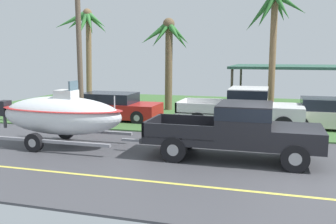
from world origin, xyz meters
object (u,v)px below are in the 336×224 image
(carport_awning, at_px, (291,67))
(palm_tree_near_left, at_px, (168,43))
(parked_sedan_far, at_px, (113,107))
(boat_on_trailer, at_px, (61,115))
(palm_tree_far_left, at_px, (272,23))
(parked_pickup_background, at_px, (248,106))
(palm_tree_far_right, at_px, (86,31))
(pickup_truck_towing, at_px, (243,128))
(utility_pole, at_px, (79,31))

(carport_awning, distance_m, palm_tree_near_left, 7.33)
(parked_sedan_far, height_order, palm_tree_near_left, palm_tree_near_left)
(boat_on_trailer, height_order, palm_tree_far_left, palm_tree_far_left)
(boat_on_trailer, height_order, carport_awning, carport_awning)
(parked_pickup_background, xyz_separation_m, palm_tree_far_right, (-10.30, 4.48, 3.71))
(boat_on_trailer, distance_m, palm_tree_near_left, 9.97)
(palm_tree_far_left, bearing_deg, palm_tree_near_left, 163.34)
(carport_awning, relative_size, palm_tree_far_left, 1.05)
(pickup_truck_towing, relative_size, utility_pole, 0.67)
(pickup_truck_towing, relative_size, boat_on_trailer, 0.96)
(parked_pickup_background, xyz_separation_m, carport_awning, (1.99, 6.33, 1.51))
(boat_on_trailer, distance_m, parked_sedan_far, 5.50)
(parked_pickup_background, bearing_deg, utility_pole, -170.55)
(palm_tree_near_left, bearing_deg, parked_pickup_background, -41.95)
(palm_tree_near_left, bearing_deg, utility_pole, -114.43)
(boat_on_trailer, height_order, parked_pickup_background, boat_on_trailer)
(palm_tree_far_right, bearing_deg, palm_tree_far_left, -9.02)
(palm_tree_near_left, bearing_deg, pickup_truck_towing, -61.35)
(pickup_truck_towing, bearing_deg, boat_on_trailer, -180.00)
(pickup_truck_towing, distance_m, palm_tree_far_left, 8.66)
(pickup_truck_towing, height_order, parked_pickup_background, parked_pickup_background)
(utility_pole, bearing_deg, carport_awning, 38.52)
(carport_awning, height_order, palm_tree_far_left, palm_tree_far_left)
(parked_pickup_background, height_order, carport_awning, carport_awning)
(utility_pole, bearing_deg, palm_tree_far_right, 115.78)
(pickup_truck_towing, xyz_separation_m, palm_tree_far_right, (-10.53, 9.51, 3.73))
(carport_awning, distance_m, palm_tree_far_left, 4.44)
(utility_pole, bearing_deg, parked_sedan_far, 63.68)
(parked_sedan_far, height_order, palm_tree_far_right, palm_tree_far_right)
(boat_on_trailer, height_order, parked_sedan_far, boat_on_trailer)
(utility_pole, bearing_deg, palm_tree_far_left, 25.16)
(carport_awning, distance_m, palm_tree_far_right, 12.63)
(palm_tree_far_right, xyz_separation_m, utility_pole, (2.77, -5.73, -0.42))
(pickup_truck_towing, xyz_separation_m, palm_tree_far_left, (0.65, 7.73, 3.84))
(parked_pickup_background, distance_m, parked_sedan_far, 6.72)
(palm_tree_far_right, distance_m, utility_pole, 6.38)
(parked_pickup_background, height_order, palm_tree_near_left, palm_tree_near_left)
(boat_on_trailer, height_order, palm_tree_far_right, palm_tree_far_right)
(parked_sedan_far, xyz_separation_m, utility_pole, (-0.83, -1.68, 3.65))
(pickup_truck_towing, distance_m, palm_tree_near_left, 11.20)
(palm_tree_near_left, relative_size, palm_tree_far_left, 0.84)
(palm_tree_near_left, xyz_separation_m, palm_tree_far_right, (-5.36, 0.03, 0.78))
(parked_sedan_far, bearing_deg, pickup_truck_towing, -38.23)
(pickup_truck_towing, distance_m, palm_tree_far_right, 14.67)
(parked_sedan_far, height_order, palm_tree_far_left, palm_tree_far_left)
(palm_tree_near_left, distance_m, palm_tree_far_right, 5.41)
(boat_on_trailer, bearing_deg, palm_tree_near_left, 82.28)
(pickup_truck_towing, bearing_deg, utility_pole, 154.05)
(pickup_truck_towing, distance_m, boat_on_trailer, 6.46)
(pickup_truck_towing, distance_m, parked_pickup_background, 5.04)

